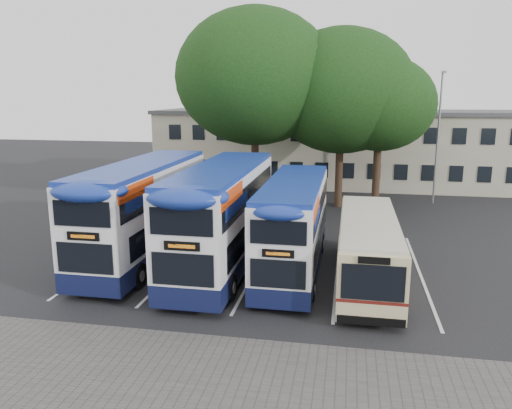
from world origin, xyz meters
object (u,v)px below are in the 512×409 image
object	(u,v)px
bus_dd_mid	(223,212)
bus_single	(368,246)
lamp_post	(438,131)
tree_mid	(342,91)
tree_right	(380,104)
tree_left	(255,77)
bus_dd_left	(144,207)
bus_dd_right	(294,222)

from	to	relation	value
bus_dd_mid	bus_single	distance (m)	6.32
bus_single	lamp_post	bearing A→B (deg)	72.74
lamp_post	tree_mid	world-z (taller)	tree_mid
bus_dd_mid	tree_right	bearing A→B (deg)	60.97
tree_mid	tree_left	bearing A→B (deg)	-169.62
bus_dd_left	bus_dd_mid	world-z (taller)	bus_dd_mid
tree_right	bus_dd_left	bearing A→B (deg)	-131.58
tree_right	bus_dd_left	xyz separation A→B (m)	(-10.97, -12.36, -4.42)
tree_right	bus_dd_left	world-z (taller)	tree_right
tree_left	bus_dd_left	distance (m)	13.56
tree_mid	bus_dd_left	size ratio (longest dim) A/B	1.09
bus_dd_right	bus_single	world-z (taller)	bus_dd_right
lamp_post	bus_dd_mid	size ratio (longest dim) A/B	0.83
bus_dd_left	tree_mid	bearing A→B (deg)	56.26
lamp_post	bus_single	bearing A→B (deg)	-107.26
tree_left	bus_dd_mid	distance (m)	13.69
tree_mid	bus_dd_left	xyz separation A→B (m)	(-8.52, -12.76, -5.24)
lamp_post	tree_left	world-z (taller)	tree_left
lamp_post	bus_dd_left	size ratio (longest dim) A/B	0.84
bus_dd_right	bus_dd_left	bearing A→B (deg)	176.77
bus_dd_left	bus_dd_right	world-z (taller)	bus_dd_left
tree_left	bus_single	distance (m)	16.34
tree_left	bus_dd_right	world-z (taller)	tree_left
bus_dd_left	bus_single	bearing A→B (deg)	-6.65
bus_dd_right	bus_single	size ratio (longest dim) A/B	1.05
lamp_post	tree_right	xyz separation A→B (m)	(-4.12, -2.70, 1.81)
bus_dd_left	bus_single	size ratio (longest dim) A/B	1.19
tree_left	bus_single	bearing A→B (deg)	-61.20
bus_dd_left	bus_single	world-z (taller)	bus_dd_left
tree_mid	bus_single	bearing A→B (deg)	-83.75
bus_dd_left	bus_dd_right	distance (m)	6.96
tree_left	tree_right	distance (m)	8.22
tree_right	bus_dd_right	world-z (taller)	tree_right
tree_mid	bus_dd_mid	xyz separation A→B (m)	(-4.68, -13.24, -5.22)
bus_dd_mid	tree_left	bearing A→B (deg)	94.16
tree_left	bus_single	world-z (taller)	tree_left
tree_mid	bus_single	world-z (taller)	tree_mid
tree_right	bus_dd_right	size ratio (longest dim) A/B	1.04
bus_dd_mid	bus_dd_left	bearing A→B (deg)	172.77
tree_left	tree_mid	distance (m)	5.73
tree_left	tree_mid	size ratio (longest dim) A/B	1.10
lamp_post	bus_dd_right	size ratio (longest dim) A/B	0.95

